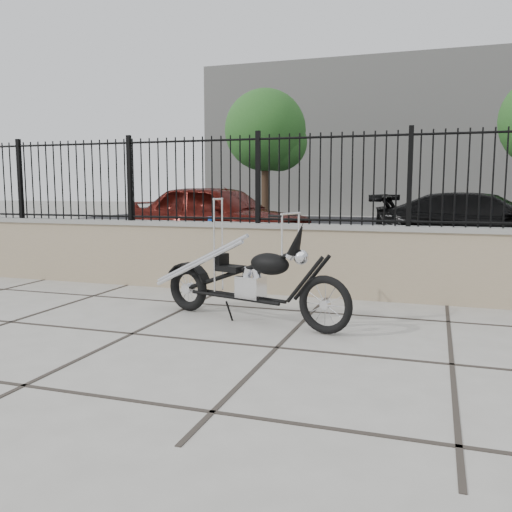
{
  "coord_description": "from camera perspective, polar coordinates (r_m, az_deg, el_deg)",
  "views": [
    {
      "loc": [
        1.32,
        -4.59,
        1.45
      ],
      "look_at": [
        -0.59,
        1.17,
        0.68
      ],
      "focal_mm": 38.0,
      "sensor_mm": 36.0,
      "label": 1
    }
  ],
  "objects": [
    {
      "name": "ground_plane",
      "position": [
        4.99,
        2.2,
        -9.63
      ],
      "size": [
        90.0,
        90.0,
        0.0
      ],
      "primitive_type": "plane",
      "color": "#99968E",
      "rests_on": "ground"
    },
    {
      "name": "parking_lot",
      "position": [
        17.2,
        13.87,
        2.18
      ],
      "size": [
        30.0,
        30.0,
        0.0
      ],
      "primitive_type": "plane",
      "color": "black",
      "rests_on": "ground"
    },
    {
      "name": "retaining_wall",
      "position": [
        7.28,
        7.7,
        -0.48
      ],
      "size": [
        14.0,
        0.36,
        0.96
      ],
      "primitive_type": "cube",
      "color": "gray",
      "rests_on": "ground_plane"
    },
    {
      "name": "iron_fence",
      "position": [
        7.22,
        7.85,
        8.05
      ],
      "size": [
        14.0,
        0.08,
        1.2
      ],
      "primitive_type": "cube",
      "color": "black",
      "rests_on": "retaining_wall"
    },
    {
      "name": "background_building",
      "position": [
        31.23,
        16.19,
        11.62
      ],
      "size": [
        22.0,
        6.0,
        8.0
      ],
      "primitive_type": "cube",
      "color": "beige",
      "rests_on": "ground_plane"
    },
    {
      "name": "chopper_motorcycle",
      "position": [
        5.83,
        -0.93,
        -0.35
      ],
      "size": [
        2.28,
        1.03,
        1.36
      ],
      "primitive_type": null,
      "rotation": [
        0.0,
        0.0,
        -0.29
      ],
      "color": "black",
      "rests_on": "ground_plane"
    },
    {
      "name": "car_red",
      "position": [
        12.72,
        -4.01,
        4.18
      ],
      "size": [
        4.88,
        2.94,
        1.55
      ],
      "primitive_type": "imported",
      "rotation": [
        0.0,
        0.0,
        1.31
      ],
      "color": "#450E09",
      "rests_on": "parking_lot"
    },
    {
      "name": "car_black",
      "position": [
        12.59,
        22.83,
        3.12
      ],
      "size": [
        4.89,
        2.69,
        1.34
      ],
      "primitive_type": "imported",
      "rotation": [
        0.0,
        0.0,
        1.39
      ],
      "color": "black",
      "rests_on": "parking_lot"
    },
    {
      "name": "bollard_a",
      "position": [
        9.79,
        -4.73,
        1.43
      ],
      "size": [
        0.12,
        0.12,
        0.93
      ],
      "primitive_type": "cylinder",
      "rotation": [
        0.0,
        0.0,
        -0.04
      ],
      "color": "#0B56A7",
      "rests_on": "ground_plane"
    },
    {
      "name": "tree_left",
      "position": [
        22.7,
        0.98,
        13.48
      ],
      "size": [
        3.32,
        3.32,
        5.6
      ],
      "rotation": [
        0.0,
        0.0,
        0.03
      ],
      "color": "#382619",
      "rests_on": "ground_plane"
    }
  ]
}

